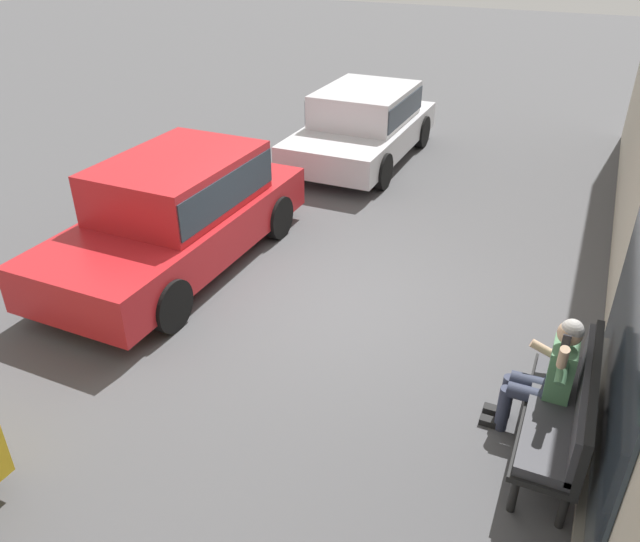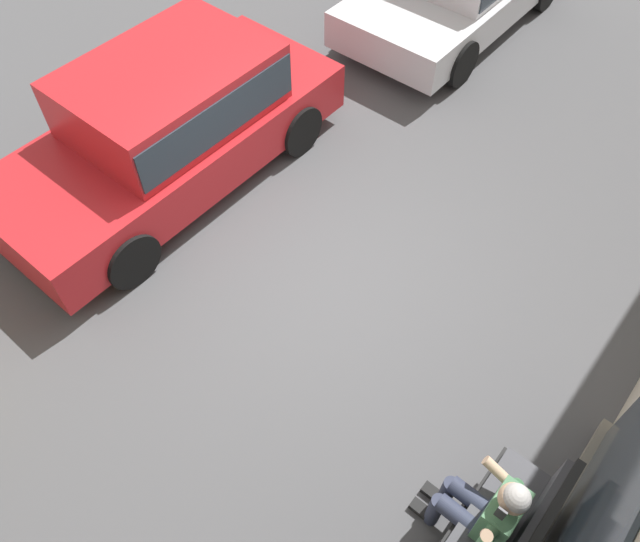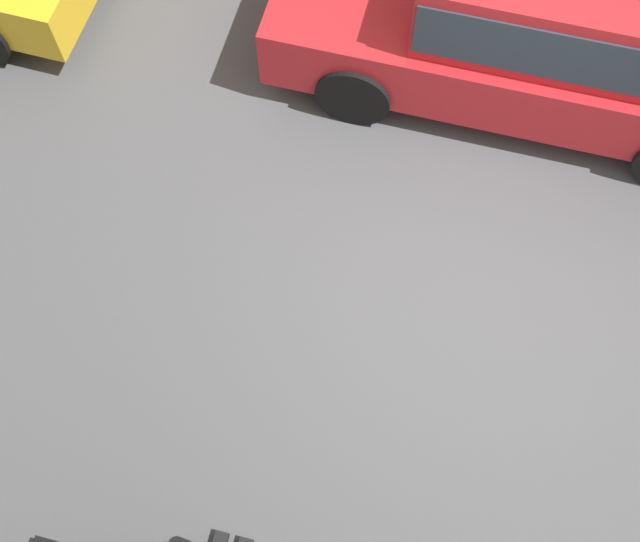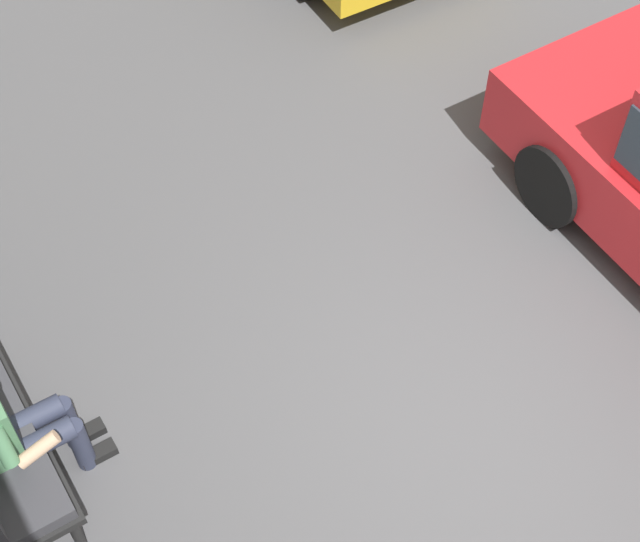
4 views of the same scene
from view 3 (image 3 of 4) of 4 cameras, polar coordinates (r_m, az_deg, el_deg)
ground_plane at (r=6.54m, az=10.53°, el=-2.37°), size 60.00×60.00×0.00m
parked_car_mid at (r=7.21m, az=16.06°, el=17.51°), size 4.40×1.93×1.54m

